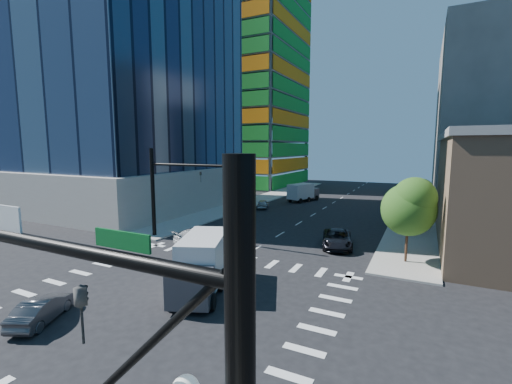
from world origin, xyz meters
The scene contains 14 objects.
ground centered at (0.00, 0.00, 0.00)m, with size 160.00×160.00×0.00m, color black.
road_markings centered at (0.00, 0.00, 0.01)m, with size 20.00×20.00×0.01m, color silver.
sidewalk_ne centered at (12.50, 40.00, 0.07)m, with size 5.00×60.00×0.15m, color gray.
sidewalk_nw centered at (-12.50, 40.00, 0.07)m, with size 5.00×60.00×0.15m, color gray.
construction_building centered at (-27.41, 61.93, 24.61)m, with size 25.16×34.50×70.60m.
signal_mast_nw centered at (-10.00, 11.50, 5.49)m, with size 10.20×0.40×9.00m.
tree_south centered at (12.63, 13.90, 4.69)m, with size 4.16×4.16×6.82m.
tree_north centered at (12.93, 25.90, 3.99)m, with size 3.54×3.52×5.78m.
car_nb_far centered at (6.53, 16.10, 0.78)m, with size 2.60×5.64×1.57m, color black.
car_sb_near centered at (-6.05, 11.55, 0.68)m, with size 1.91×4.71×1.37m, color white.
car_sb_mid centered at (-8.35, 31.45, 0.67)m, with size 1.58×3.93×1.34m, color #9B9FA3.
car_sb_cross centered at (-4.39, -4.65, 0.67)m, with size 1.41×4.04×1.33m, color #424246.
box_truck_near centered at (0.99, 2.22, 1.52)m, with size 5.03×7.10×3.43m.
box_truck_far centered at (-5.02, 41.11, 1.35)m, with size 4.18×6.31×3.05m.
Camera 1 is at (13.48, -15.05, 9.22)m, focal length 24.00 mm.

